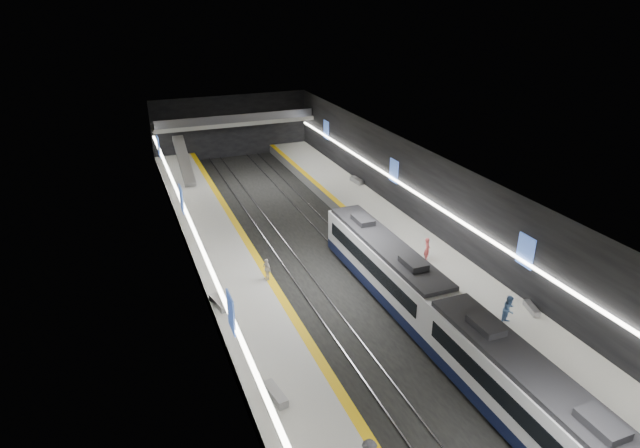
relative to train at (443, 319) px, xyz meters
name	(u,v)px	position (x,y,z in m)	size (l,w,h in m)	color
ground	(339,281)	(-2.50, 9.89, -2.20)	(70.00, 70.00, 0.00)	black
ceiling	(341,182)	(-2.50, 9.89, 5.80)	(20.00, 70.00, 0.04)	beige
wall_left	(203,257)	(-12.50, 9.89, 1.80)	(0.04, 70.00, 8.00)	black
wall_right	(455,214)	(7.50, 9.89, 1.80)	(0.04, 70.00, 8.00)	black
wall_back	(231,126)	(-2.50, 44.89, 1.80)	(20.00, 0.04, 8.00)	black
platform_left	(243,295)	(-10.00, 9.89, -1.70)	(5.00, 70.00, 1.00)	slate
tile_surface_left	(242,288)	(-10.00, 9.89, -1.19)	(5.00, 70.00, 0.02)	#B5B5AF
tactile_strip_left	(272,282)	(-7.80, 9.89, -1.18)	(0.60, 70.00, 0.02)	yellow
platform_right	(425,258)	(5.00, 9.89, -1.70)	(5.00, 70.00, 1.00)	slate
tile_surface_right	(425,253)	(5.00, 9.89, -1.19)	(5.00, 70.00, 0.02)	#B5B5AF
tactile_strip_right	(401,257)	(2.80, 9.89, -1.18)	(0.60, 70.00, 0.02)	yellow
rails	(339,280)	(-2.50, 9.89, -2.14)	(6.52, 70.00, 0.12)	gray
train	(443,319)	(0.00, 0.00, 0.00)	(2.69, 30.04, 3.60)	black
ad_posters	(335,222)	(-2.50, 10.89, 2.30)	(19.94, 53.50, 2.20)	#4368C9
cove_light_left	(206,259)	(-12.30, 9.89, 1.60)	(0.25, 68.60, 0.12)	white
cove_light_right	(453,217)	(7.30, 9.89, 1.60)	(0.25, 68.60, 0.12)	white
mezzanine_bridge	(235,122)	(-2.50, 42.81, 2.84)	(20.00, 3.00, 1.50)	gray
escalator	(184,160)	(-10.00, 35.89, 0.70)	(1.20, 8.00, 0.60)	#99999E
bench_left_near	(275,394)	(-11.08, -1.48, -0.96)	(0.55, 1.96, 0.48)	#99999E
bench_left_far	(219,303)	(-12.00, 8.24, -0.95)	(0.56, 2.02, 0.49)	#99999E
bench_right_near	(531,308)	(7.00, 0.10, -1.00)	(0.45, 1.63, 0.40)	#99999E
bench_right_far	(357,181)	(6.98, 27.01, -0.95)	(0.57, 2.05, 0.50)	#99999E
passenger_right_a	(427,249)	(4.35, 8.73, -0.23)	(0.70, 0.46, 1.93)	#CB4C4E
passenger_right_b	(509,310)	(4.61, -0.41, -0.22)	(0.95, 0.74, 1.95)	#4E73AA
passenger_left_a	(267,269)	(-8.00, 10.48, -0.37)	(0.97, 0.40, 1.66)	silver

